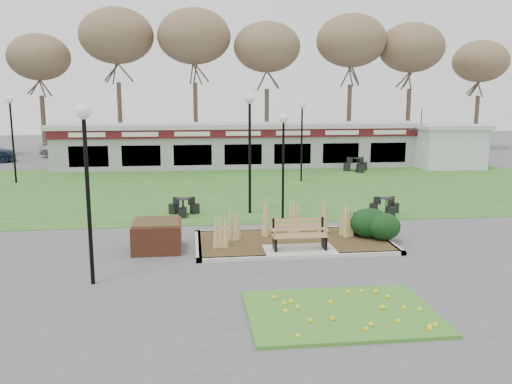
{
  "coord_description": "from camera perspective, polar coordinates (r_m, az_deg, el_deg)",
  "views": [
    {
      "loc": [
        -3.25,
        -15.74,
        4.92
      ],
      "look_at": [
        -1.14,
        2.0,
        1.61
      ],
      "focal_mm": 38.0,
      "sensor_mm": 36.0,
      "label": 1
    }
  ],
  "objects": [
    {
      "name": "car_black",
      "position": [
        37.54,
        -16.66,
        3.59
      ],
      "size": [
        4.52,
        2.42,
        1.42
      ],
      "primitive_type": "imported",
      "rotation": [
        0.0,
        0.0,
        1.8
      ],
      "color": "black",
      "rests_on": "ground"
    },
    {
      "name": "park_bench",
      "position": [
        16.88,
        4.56,
        -4.42
      ],
      "size": [
        1.7,
        0.66,
        0.93
      ],
      "color": "#9C8246",
      "rests_on": "ground"
    },
    {
      "name": "brick_planter",
      "position": [
        17.36,
        -10.39,
        -4.53
      ],
      "size": [
        1.5,
        1.5,
        0.95
      ],
      "color": "brown",
      "rests_on": "ground"
    },
    {
      "name": "bistro_set_d",
      "position": [
        34.63,
        10.56,
        2.63
      ],
      "size": [
        1.58,
        1.41,
        0.84
      ],
      "color": "black",
      "rests_on": "ground"
    },
    {
      "name": "patio_umbrella",
      "position": [
        36.98,
        16.9,
        5.11
      ],
      "size": [
        2.37,
        2.41,
        2.76
      ],
      "color": "black",
      "rests_on": "ground"
    },
    {
      "name": "lawn",
      "position": [
        28.36,
        -0.1,
        0.51
      ],
      "size": [
        34.0,
        16.0,
        0.02
      ],
      "primitive_type": "cube",
      "color": "#246520",
      "rests_on": "ground"
    },
    {
      "name": "service_hut",
      "position": [
        37.83,
        19.59,
        4.61
      ],
      "size": [
        4.4,
        3.4,
        2.83
      ],
      "color": "silver",
      "rests_on": "ground"
    },
    {
      "name": "food_pavilion",
      "position": [
        36.02,
        -1.59,
        4.98
      ],
      "size": [
        24.6,
        3.4,
        2.9
      ],
      "color": "gray",
      "rests_on": "ground"
    },
    {
      "name": "tree_backdrop",
      "position": [
        44.0,
        -2.62,
        14.95
      ],
      "size": [
        47.24,
        5.24,
        10.36
      ],
      "color": "#47382B",
      "rests_on": "ground"
    },
    {
      "name": "bistro_set_c",
      "position": [
        22.11,
        -7.62,
        -1.82
      ],
      "size": [
        1.27,
        1.15,
        0.68
      ],
      "color": "black",
      "rests_on": "ground"
    },
    {
      "name": "lamp_post_mid_left",
      "position": [
        21.82,
        -0.67,
        6.86
      ],
      "size": [
        0.4,
        0.4,
        4.86
      ],
      "color": "black",
      "rests_on": "ground"
    },
    {
      "name": "car_silver",
      "position": [
        43.94,
        -19.0,
        4.45
      ],
      "size": [
        4.64,
        2.69,
        1.49
      ],
      "primitive_type": "imported",
      "rotation": [
        0.0,
        0.0,
        1.34
      ],
      "color": "#ABACB0",
      "rests_on": "ground"
    },
    {
      "name": "lamp_post_far_right",
      "position": [
        30.04,
        4.86,
        7.15
      ],
      "size": [
        0.36,
        0.36,
        4.39
      ],
      "color": "black",
      "rests_on": "ground"
    },
    {
      "name": "lamp_post_near_right",
      "position": [
        20.77,
        2.9,
        5.12
      ],
      "size": [
        0.34,
        0.34,
        4.09
      ],
      "color": "black",
      "rests_on": "ground"
    },
    {
      "name": "bistro_set_b",
      "position": [
        22.64,
        13.5,
        -1.73
      ],
      "size": [
        1.27,
        1.11,
        0.68
      ],
      "color": "black",
      "rests_on": "ground"
    },
    {
      "name": "lamp_post_far_left",
      "position": [
        32.16,
        -24.37,
        6.91
      ],
      "size": [
        0.39,
        0.39,
        4.72
      ],
      "color": "black",
      "rests_on": "ground"
    },
    {
      "name": "ground",
      "position": [
        16.81,
        4.7,
        -6.57
      ],
      "size": [
        100.0,
        100.0,
        0.0
      ],
      "primitive_type": "plane",
      "color": "#515154",
      "rests_on": "ground"
    },
    {
      "name": "lamp_post_near_left",
      "position": [
        14.18,
        -17.49,
        3.76
      ],
      "size": [
        0.38,
        0.38,
        4.64
      ],
      "color": "black",
      "rests_on": "ground"
    },
    {
      "name": "planting_bed",
      "position": [
        18.26,
        7.81,
        -4.06
      ],
      "size": [
        6.75,
        3.4,
        1.27
      ],
      "color": "#362615",
      "rests_on": "ground"
    },
    {
      "name": "flower_bed",
      "position": [
        12.58,
        8.95,
        -12.32
      ],
      "size": [
        4.2,
        3.0,
        0.16
      ],
      "color": "#2F7621",
      "rests_on": "ground"
    }
  ]
}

